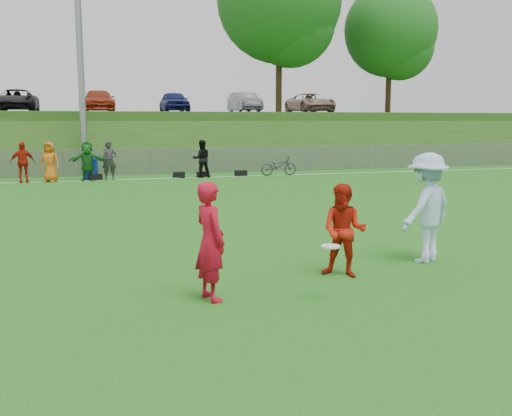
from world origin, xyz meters
name	(u,v)px	position (x,y,z in m)	size (l,w,h in m)	color
ground	(301,298)	(0.00, 0.00, 0.00)	(120.00, 120.00, 0.00)	#1E5812
sideline_far	(156,179)	(0.00, 18.00, 0.01)	(60.00, 0.10, 0.01)	white
fence	(150,161)	(0.00, 20.00, 0.65)	(58.00, 0.06, 1.30)	gray
light_pole	(79,30)	(-3.00, 20.80, 6.71)	(1.20, 0.40, 12.15)	gray
berm	(132,137)	(0.00, 31.00, 1.50)	(120.00, 18.00, 3.00)	#214D15
parking_lot	(129,113)	(0.00, 33.00, 3.05)	(120.00, 12.00, 0.10)	black
tree_green_near	(282,6)	(8.16, 24.42, 9.03)	(7.14, 7.14, 9.95)	black
tree_green_far	(393,35)	(16.16, 25.92, 7.96)	(5.88, 5.88, 8.19)	black
car_row	(111,101)	(-1.17, 32.00, 3.82)	(32.04, 5.18, 1.44)	silver
spectator_row	(98,161)	(-2.43, 18.00, 0.85)	(8.54, 0.79, 1.69)	#AF1B0C
gear_bags	(181,175)	(1.15, 18.10, 0.13)	(7.13, 0.51, 0.26)	black
player_red_left	(210,241)	(-1.29, 0.30, 0.86)	(0.63, 0.41, 1.73)	red
player_red_center	(344,231)	(1.10, 0.90, 0.78)	(0.76, 0.59, 1.55)	red
player_blue	(427,208)	(2.97, 1.39, 1.00)	(1.29, 0.74, 2.00)	#B0CFF4
frisbee	(331,246)	(0.30, -0.36, 0.83)	(0.27, 0.27, 0.03)	white
recycling_bin	(91,169)	(-2.76, 18.46, 0.47)	(0.62, 0.62, 0.93)	#0F2FA6
bicycle	(279,166)	(5.76, 17.91, 0.45)	(0.60, 1.73, 0.91)	#29292B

